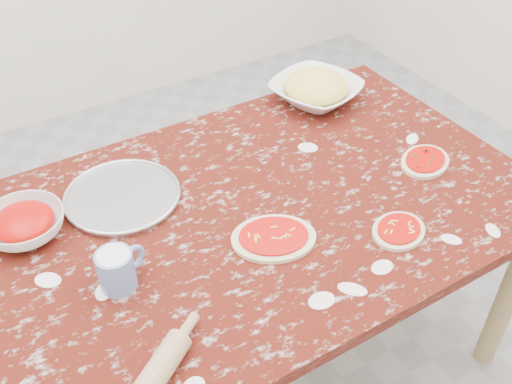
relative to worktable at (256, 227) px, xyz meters
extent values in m
plane|color=gray|center=(0.00, 0.00, -0.67)|extent=(4.00, 4.00, 0.00)
cube|color=#401009|center=(0.00, 0.00, 0.06)|extent=(1.60, 1.00, 0.04)
cube|color=#9F845A|center=(0.00, 0.00, 0.00)|extent=(1.50, 0.90, 0.08)
cylinder|color=#9F845A|center=(0.72, -0.42, -0.31)|extent=(0.07, 0.07, 0.71)
cylinder|color=#9F845A|center=(-0.72, 0.42, -0.31)|extent=(0.07, 0.07, 0.71)
cylinder|color=#9F845A|center=(0.72, 0.42, -0.31)|extent=(0.07, 0.07, 0.71)
cylinder|color=#B2B2B7|center=(-0.31, 0.22, 0.09)|extent=(0.34, 0.34, 0.01)
imported|color=white|center=(-0.58, 0.22, 0.12)|extent=(0.23, 0.23, 0.07)
imported|color=white|center=(0.48, 0.38, 0.12)|extent=(0.38, 0.38, 0.07)
cylinder|color=#6B85C7|center=(-0.44, -0.08, 0.14)|extent=(0.09, 0.09, 0.10)
torus|color=#6B85C7|center=(-0.39, -0.06, 0.14)|extent=(0.07, 0.04, 0.07)
cylinder|color=silver|center=(-0.44, -0.08, 0.17)|extent=(0.07, 0.07, 0.01)
ellipsoid|color=beige|center=(-0.03, -0.14, 0.09)|extent=(0.28, 0.25, 0.01)
ellipsoid|color=red|center=(-0.03, -0.14, 0.10)|extent=(0.23, 0.21, 0.00)
ellipsoid|color=beige|center=(0.27, -0.29, 0.09)|extent=(0.19, 0.17, 0.01)
ellipsoid|color=red|center=(0.27, -0.29, 0.10)|extent=(0.16, 0.14, 0.00)
ellipsoid|color=beige|center=(0.55, -0.10, 0.09)|extent=(0.22, 0.20, 0.01)
ellipsoid|color=red|center=(0.55, -0.10, 0.10)|extent=(0.18, 0.16, 0.00)
camera|label=1|loc=(-0.65, -1.07, 1.18)|focal=41.09mm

